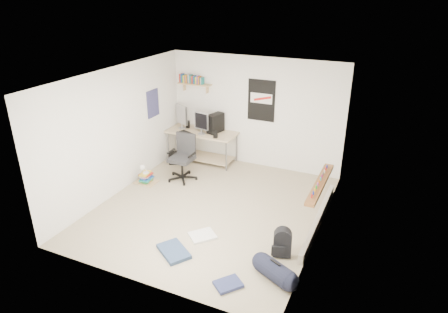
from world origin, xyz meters
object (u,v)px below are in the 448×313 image
at_px(desk, 202,146).
at_px(backpack, 282,244).
at_px(book_stack, 146,176).
at_px(duffel_bag, 275,271).
at_px(office_chair, 182,158).

height_order(desk, backpack, desk).
bearing_deg(backpack, desk, 119.81).
bearing_deg(book_stack, duffel_bag, -27.57).
xyz_separation_m(desk, duffel_bag, (2.87, -3.32, -0.22)).
relative_size(desk, backpack, 4.38).
distance_m(desk, office_chair, 1.08).
bearing_deg(book_stack, desk, 69.79).
bearing_deg(backpack, office_chair, 132.83).
relative_size(office_chair, duffel_bag, 1.79).
bearing_deg(desk, backpack, -30.32).
xyz_separation_m(backpack, duffel_bag, (0.07, -0.58, -0.06)).
distance_m(backpack, book_stack, 3.58).
relative_size(backpack, book_stack, 0.76).
height_order(desk, duffel_bag, desk).
xyz_separation_m(desk, backpack, (2.80, -2.74, -0.16)).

